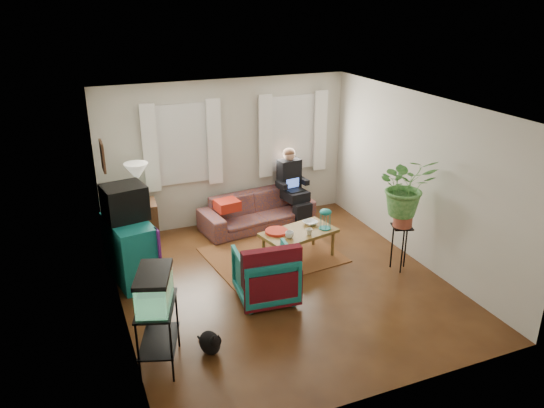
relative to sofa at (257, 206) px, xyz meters
name	(u,v)px	position (x,y,z in m)	size (l,w,h in m)	color
floor	(282,283)	(-0.39, -2.05, -0.40)	(4.50, 5.00, 0.01)	#4F2B14
ceiling	(284,106)	(-0.39, -2.05, 2.20)	(4.50, 5.00, 0.01)	white
wall_back	(227,153)	(-0.39, 0.45, 0.90)	(4.50, 0.01, 2.60)	silver
wall_front	(387,288)	(-0.39, -4.55, 0.90)	(4.50, 0.01, 2.60)	silver
wall_left	(114,226)	(-2.64, -2.05, 0.90)	(0.01, 5.00, 2.60)	silver
wall_right	(419,180)	(1.86, -2.05, 0.90)	(0.01, 5.00, 2.60)	silver
window_left	(182,144)	(-1.19, 0.43, 1.15)	(1.08, 0.04, 1.38)	white
window_right	(292,133)	(0.86, 0.43, 1.15)	(1.08, 0.04, 1.38)	white
curtains_left	(183,145)	(-1.19, 0.35, 1.15)	(1.36, 0.06, 1.50)	white
curtains_right	(293,134)	(0.86, 0.35, 1.15)	(1.36, 0.06, 1.50)	white
picture_frame	(103,156)	(-2.61, -1.20, 1.55)	(0.04, 0.32, 0.40)	#3D2616
area_rug	(272,255)	(-0.19, -1.18, -0.39)	(2.00, 1.60, 0.01)	maroon
sofa	(257,206)	(0.00, 0.00, 0.00)	(2.03, 0.80, 0.80)	brown
seated_person	(292,188)	(0.73, 0.10, 0.21)	(0.51, 0.63, 1.21)	black
side_table	(142,224)	(-2.04, 0.03, -0.02)	(0.51, 0.51, 0.75)	#3D1F17
table_lamp	(138,184)	(-2.04, 0.03, 0.67)	(0.39, 0.39, 0.69)	white
dresser	(130,250)	(-2.38, -1.07, 0.07)	(0.52, 1.04, 0.93)	#105960
crt_tv	(124,202)	(-2.38, -0.96, 0.78)	(0.57, 0.52, 0.50)	black
aquarium_stand	(159,335)	(-2.39, -3.17, -0.01)	(0.39, 0.70, 0.78)	black
aquarium	(154,288)	(-2.39, -3.17, 0.59)	(0.35, 0.64, 0.41)	#7FD899
black_cat	(210,341)	(-1.81, -3.18, -0.24)	(0.24, 0.37, 0.31)	black
armchair	(265,272)	(-0.76, -2.32, 0.00)	(0.77, 0.72, 0.79)	#12606E
serape_throw	(272,272)	(-0.79, -2.62, 0.16)	(0.80, 0.18, 0.66)	#9E0A0A
coffee_table	(299,245)	(0.15, -1.44, -0.16)	(1.16, 0.63, 0.48)	brown
cup_a	(290,235)	(-0.08, -1.60, 0.13)	(0.13, 0.13, 0.10)	white
cup_b	(309,232)	(0.25, -1.61, 0.13)	(0.11, 0.11, 0.10)	beige
bowl	(310,223)	(0.44, -1.26, 0.11)	(0.23, 0.23, 0.06)	white
snack_tray	(277,231)	(-0.19, -1.35, 0.10)	(0.36, 0.36, 0.04)	#B21414
birdcage	(325,219)	(0.58, -1.50, 0.25)	(0.19, 0.19, 0.34)	#115B6B
plant_stand	(400,248)	(1.43, -2.32, -0.04)	(0.30, 0.30, 0.72)	black
potted_plant	(405,195)	(1.43, -2.32, 0.81)	(0.82, 0.71, 0.91)	#599947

